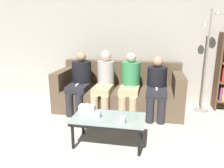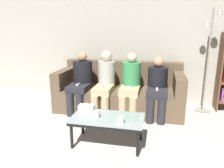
# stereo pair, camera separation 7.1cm
# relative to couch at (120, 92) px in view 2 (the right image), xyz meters

# --- Properties ---
(wall_back) EXTENTS (12.00, 0.06, 2.60)m
(wall_back) POSITION_rel_couch_xyz_m (0.00, 0.55, 0.99)
(wall_back) COLOR #B7B2A3
(wall_back) RESTS_ON ground_plane
(couch) EXTENTS (2.31, 0.97, 0.87)m
(couch) POSITION_rel_couch_xyz_m (0.00, 0.00, 0.00)
(couch) COLOR brown
(couch) RESTS_ON ground_plane
(coffee_table) EXTENTS (0.95, 0.51, 0.39)m
(coffee_table) POSITION_rel_couch_xyz_m (0.08, -1.36, 0.03)
(coffee_table) COLOR #8C9E99
(coffee_table) RESTS_ON ground_plane
(cup_near_left) EXTENTS (0.08, 0.08, 0.10)m
(cup_near_left) POSITION_rel_couch_xyz_m (-0.06, -1.39, 0.12)
(cup_near_left) COLOR silver
(cup_near_left) RESTS_ON coffee_table
(cup_near_right) EXTENTS (0.07, 0.07, 0.09)m
(cup_near_right) POSITION_rel_couch_xyz_m (0.29, -1.50, 0.12)
(cup_near_right) COLOR silver
(cup_near_right) RESTS_ON coffee_table
(tissue_box) EXTENTS (0.22, 0.12, 0.13)m
(tissue_box) POSITION_rel_couch_xyz_m (-0.25, -1.23, 0.12)
(tissue_box) COLOR white
(tissue_box) RESTS_ON coffee_table
(standing_lamp) EXTENTS (0.31, 0.26, 1.85)m
(standing_lamp) POSITION_rel_couch_xyz_m (1.57, 0.18, 0.83)
(standing_lamp) COLOR gray
(standing_lamp) RESTS_ON ground_plane
(seated_person_left_end) EXTENTS (0.36, 0.70, 1.09)m
(seated_person_left_end) POSITION_rel_couch_xyz_m (-0.70, -0.22, 0.27)
(seated_person_left_end) COLOR #28282D
(seated_person_left_end) RESTS_ON ground_plane
(seated_person_mid_left) EXTENTS (0.31, 0.72, 1.12)m
(seated_person_mid_left) POSITION_rel_couch_xyz_m (-0.23, -0.24, 0.28)
(seated_person_mid_left) COLOR tan
(seated_person_mid_left) RESTS_ON ground_plane
(seated_person_mid_right) EXTENTS (0.33, 0.67, 1.10)m
(seated_person_mid_right) POSITION_rel_couch_xyz_m (0.23, -0.22, 0.27)
(seated_person_mid_right) COLOR tan
(seated_person_mid_right) RESTS_ON ground_plane
(seated_person_right_end) EXTENTS (0.34, 0.69, 1.04)m
(seated_person_right_end) POSITION_rel_couch_xyz_m (0.70, -0.23, 0.24)
(seated_person_right_end) COLOR #28282D
(seated_person_right_end) RESTS_ON ground_plane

